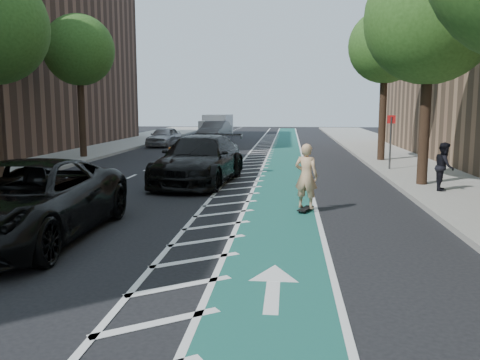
# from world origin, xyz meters

# --- Properties ---
(ground) EXTENTS (120.00, 120.00, 0.00)m
(ground) POSITION_xyz_m (0.00, 0.00, 0.00)
(ground) COLOR black
(ground) RESTS_ON ground
(bike_lane) EXTENTS (2.00, 90.00, 0.01)m
(bike_lane) POSITION_xyz_m (3.00, 10.00, 0.01)
(bike_lane) COLOR #18564F
(bike_lane) RESTS_ON ground
(buffer_strip) EXTENTS (1.40, 90.00, 0.01)m
(buffer_strip) POSITION_xyz_m (1.50, 10.00, 0.01)
(buffer_strip) COLOR silver
(buffer_strip) RESTS_ON ground
(sidewalk_right) EXTENTS (5.00, 90.00, 0.15)m
(sidewalk_right) POSITION_xyz_m (9.50, 10.00, 0.07)
(sidewalk_right) COLOR gray
(sidewalk_right) RESTS_ON ground
(curb_right) EXTENTS (0.12, 90.00, 0.16)m
(curb_right) POSITION_xyz_m (7.05, 10.00, 0.08)
(curb_right) COLOR gray
(curb_right) RESTS_ON ground
(curb_left) EXTENTS (0.12, 90.00, 0.16)m
(curb_left) POSITION_xyz_m (-7.05, 10.00, 0.08)
(curb_left) COLOR gray
(curb_left) RESTS_ON ground
(tree_r_c) EXTENTS (4.20, 4.20, 7.90)m
(tree_r_c) POSITION_xyz_m (7.90, 8.00, 5.77)
(tree_r_c) COLOR #382619
(tree_r_c) RESTS_ON ground
(tree_r_d) EXTENTS (4.20, 4.20, 7.90)m
(tree_r_d) POSITION_xyz_m (7.90, 16.00, 5.77)
(tree_r_d) COLOR #382619
(tree_r_d) RESTS_ON ground
(tree_l_d) EXTENTS (4.20, 4.20, 7.90)m
(tree_l_d) POSITION_xyz_m (-7.90, 16.00, 5.77)
(tree_l_d) COLOR #382619
(tree_l_d) RESTS_ON ground
(sign_post) EXTENTS (0.35, 0.08, 2.47)m
(sign_post) POSITION_xyz_m (7.60, 12.00, 1.35)
(sign_post) COLOR #4C4C4C
(sign_post) RESTS_ON ground
(skateboard) EXTENTS (0.49, 0.82, 0.11)m
(skateboard) POSITION_xyz_m (3.70, 3.27, 0.09)
(skateboard) COLOR black
(skateboard) RESTS_ON ground
(skateboarder) EXTENTS (0.76, 0.63, 1.77)m
(skateboarder) POSITION_xyz_m (3.70, 3.27, 0.99)
(skateboarder) COLOR tan
(skateboarder) RESTS_ON skateboard
(suv_near) EXTENTS (2.93, 6.23, 1.72)m
(suv_near) POSITION_xyz_m (-2.40, -0.33, 0.86)
(suv_near) COLOR black
(suv_near) RESTS_ON ground
(suv_far) EXTENTS (3.09, 6.34, 1.78)m
(suv_far) POSITION_xyz_m (-0.10, 8.12, 0.89)
(suv_far) COLOR black
(suv_far) RESTS_ON ground
(car_silver) EXTENTS (2.00, 4.21, 1.39)m
(car_silver) POSITION_xyz_m (-5.67, 25.10, 0.70)
(car_silver) COLOR #A4A3A9
(car_silver) RESTS_ON ground
(car_grey) EXTENTS (2.29, 5.19, 1.66)m
(car_grey) POSITION_xyz_m (-2.80, 30.58, 0.83)
(car_grey) COLOR #595A5F
(car_grey) RESTS_ON ground
(pedestrian) EXTENTS (0.76, 0.88, 1.56)m
(pedestrian) POSITION_xyz_m (8.25, 6.42, 0.93)
(pedestrian) COLOR black
(pedestrian) RESTS_ON sidewalk_right
(box_truck) EXTENTS (2.65, 5.09, 2.04)m
(box_truck) POSITION_xyz_m (-3.61, 36.99, 0.94)
(box_truck) COLOR silver
(box_truck) RESTS_ON ground
(barrel_a) EXTENTS (0.71, 0.71, 0.96)m
(barrel_a) POSITION_xyz_m (-3.68, 3.28, 0.46)
(barrel_a) COLOR #FF630D
(barrel_a) RESTS_ON ground
(barrel_b) EXTENTS (0.70, 0.70, 0.95)m
(barrel_b) POSITION_xyz_m (-1.91, 12.21, 0.45)
(barrel_b) COLOR #E4480C
(barrel_b) RESTS_ON ground
(barrel_c) EXTENTS (0.59, 0.59, 0.81)m
(barrel_c) POSITION_xyz_m (-2.56, 14.50, 0.38)
(barrel_c) COLOR orange
(barrel_c) RESTS_ON ground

